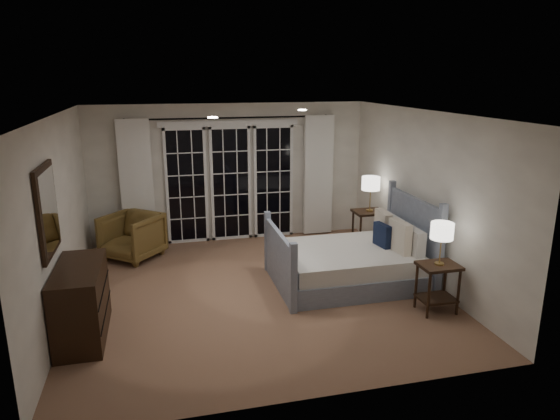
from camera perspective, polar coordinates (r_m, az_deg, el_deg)
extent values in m
plane|color=#94694F|center=(7.19, -2.53, -9.32)|extent=(5.00, 5.00, 0.00)
plane|color=white|center=(6.56, -2.79, 10.99)|extent=(5.00, 5.00, 0.00)
cube|color=white|center=(6.76, -23.92, -0.96)|extent=(0.02, 5.00, 2.50)
cube|color=white|center=(7.63, 16.09, 1.49)|extent=(0.02, 5.00, 2.50)
cube|color=white|center=(9.17, -5.71, 4.24)|extent=(5.00, 0.02, 2.50)
cube|color=white|center=(4.46, 3.67, -7.63)|extent=(5.00, 0.02, 2.50)
cube|color=black|center=(9.11, -10.64, 2.69)|extent=(0.66, 0.02, 2.02)
cube|color=black|center=(9.18, -5.65, 2.98)|extent=(0.66, 0.02, 2.02)
cube|color=black|center=(9.32, -0.78, 3.24)|extent=(0.66, 0.02, 2.02)
cube|color=white|center=(9.00, -5.82, 9.82)|extent=(2.50, 0.04, 0.10)
cylinder|color=black|center=(8.94, -5.79, 10.43)|extent=(3.50, 0.03, 0.03)
cube|color=white|center=(8.99, -16.05, 2.86)|extent=(0.55, 0.10, 2.25)
cube|color=white|center=(9.44, 4.39, 3.97)|extent=(0.55, 0.10, 2.25)
cylinder|color=white|center=(7.33, 2.55, 11.35)|extent=(0.12, 0.12, 0.01)
cylinder|color=white|center=(6.07, -7.71, 10.44)|extent=(0.12, 0.12, 0.01)
cube|color=#858EA1|center=(7.50, 7.65, -7.16)|extent=(1.95, 1.52, 0.28)
cube|color=silver|center=(7.41, 7.72, -5.29)|extent=(1.89, 1.46, 0.24)
cube|color=#858EA1|center=(7.77, 14.91, -3.05)|extent=(0.06, 1.52, 1.23)
cube|color=#858EA1|center=(7.10, -0.10, -5.86)|extent=(0.06, 1.52, 0.85)
cube|color=silver|center=(7.38, 14.76, -3.30)|extent=(0.14, 0.60, 0.36)
cube|color=silver|center=(7.92, 12.59, -1.89)|extent=(0.14, 0.60, 0.36)
cube|color=beige|center=(7.33, 13.54, -2.98)|extent=(0.16, 0.46, 0.45)
cube|color=beige|center=(7.80, 11.68, -1.75)|extent=(0.16, 0.46, 0.45)
cube|color=black|center=(7.52, 11.60, -2.83)|extent=(0.15, 0.35, 0.34)
cube|color=black|center=(6.70, 17.71, -6.10)|extent=(0.50, 0.40, 0.04)
cube|color=black|center=(6.87, 17.41, -9.58)|extent=(0.46, 0.36, 0.03)
cylinder|color=black|center=(6.60, 16.63, -9.36)|extent=(0.04, 0.04, 0.62)
cylinder|color=black|center=(6.81, 19.72, -8.85)|extent=(0.04, 0.04, 0.62)
cylinder|color=black|center=(6.85, 15.30, -8.33)|extent=(0.04, 0.04, 0.62)
cylinder|color=black|center=(7.05, 18.30, -7.87)|extent=(0.04, 0.04, 0.62)
cube|color=black|center=(8.78, 10.19, -0.22)|extent=(0.54, 0.43, 0.04)
cube|color=black|center=(8.92, 10.04, -3.24)|extent=(0.50, 0.39, 0.03)
cylinder|color=black|center=(8.64, 9.16, -2.83)|extent=(0.04, 0.04, 0.67)
cylinder|color=black|center=(8.82, 11.89, -2.58)|extent=(0.04, 0.04, 0.67)
cylinder|color=black|center=(8.95, 8.31, -2.16)|extent=(0.04, 0.04, 0.67)
cylinder|color=black|center=(9.12, 10.96, -1.94)|extent=(0.04, 0.04, 0.67)
cylinder|color=#AE8C45|center=(6.69, 17.73, -5.86)|extent=(0.12, 0.12, 0.02)
cylinder|color=#AE8C45|center=(6.64, 17.85, -4.47)|extent=(0.02, 0.02, 0.32)
cylinder|color=white|center=(6.56, 18.04, -2.28)|extent=(0.28, 0.28, 0.21)
cylinder|color=#AE8C45|center=(8.78, 10.20, -0.03)|extent=(0.12, 0.12, 0.02)
cylinder|color=#AE8C45|center=(8.73, 10.26, 1.15)|extent=(0.02, 0.02, 0.35)
cylinder|color=white|center=(8.66, 10.35, 3.02)|extent=(0.31, 0.31, 0.23)
imported|color=brown|center=(8.66, -16.55, -2.90)|extent=(1.16, 1.17, 0.76)
cube|color=black|center=(6.31, -21.76, -9.75)|extent=(0.51, 1.22, 0.87)
cube|color=black|center=(6.34, -19.27, -10.87)|extent=(0.01, 1.20, 0.01)
cube|color=black|center=(6.22, -19.50, -8.50)|extent=(0.01, 1.20, 0.01)
cube|color=black|center=(5.99, -25.06, -0.06)|extent=(0.04, 0.85, 1.00)
cube|color=white|center=(5.99, -24.83, -0.04)|extent=(0.01, 0.73, 0.88)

